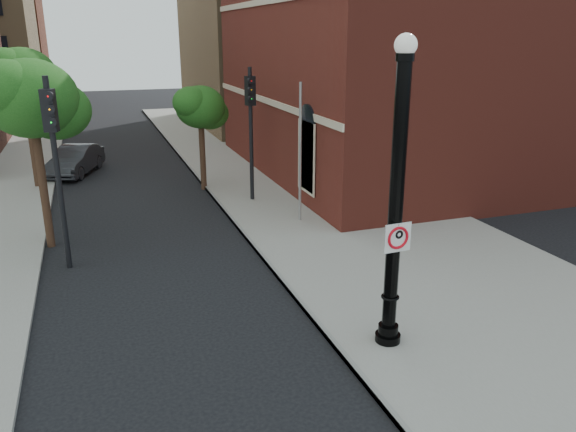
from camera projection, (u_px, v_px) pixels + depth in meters
name	position (u px, v px, depth m)	size (l,w,h in m)	color
ground	(238.00, 362.00, 11.18)	(120.00, 120.00, 0.00)	black
sidewalk_right	(322.00, 199.00, 22.03)	(8.00, 60.00, 0.12)	gray
curb_edge	(223.00, 209.00, 20.78)	(0.10, 60.00, 0.14)	gray
brick_wall_building	(484.00, 33.00, 26.87)	(22.30, 16.30, 12.50)	maroon
bg_building_tan_b	(344.00, 23.00, 40.99)	(22.00, 14.00, 14.00)	#9A7B54
lamppost	(395.00, 215.00, 10.88)	(0.53, 0.53, 6.26)	black
no_parking_sign	(398.00, 237.00, 10.86)	(0.58, 0.08, 0.58)	white
parked_car	(76.00, 160.00, 26.00)	(1.40, 4.01, 1.32)	#2D2E33
traffic_signal_left	(54.00, 143.00, 14.63)	(0.39, 0.46, 5.24)	black
traffic_signal_right	(251.00, 113.00, 20.78)	(0.38, 0.44, 5.10)	black
utility_pole	(300.00, 155.00, 18.68)	(0.10, 0.10, 4.77)	#999999
street_tree_a	(33.00, 101.00, 15.97)	(3.11, 2.81, 5.61)	black
street_tree_b	(24.00, 78.00, 22.40)	(3.19, 2.89, 5.76)	black
street_tree_c	(201.00, 108.00, 22.66)	(2.38, 2.15, 4.29)	black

